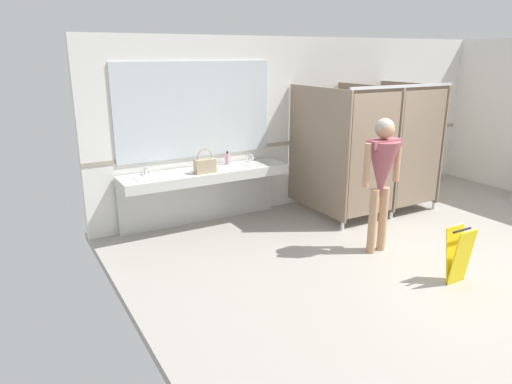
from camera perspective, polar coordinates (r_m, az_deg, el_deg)
name	(u,v)px	position (r m, az deg, el deg)	size (l,w,h in m)	color
ground_plane	(441,260)	(6.43, 21.80, -7.70)	(7.61, 6.13, 0.10)	#9E998E
wall_back	(313,121)	(8.01, 7.07, 8.60)	(7.61, 0.12, 2.72)	silver
wall_back_tile_band	(315,140)	(8.01, 7.26, 6.34)	(7.61, 0.01, 0.06)	#9E937F
vanity_counter	(204,184)	(6.86, -6.42, 1.03)	(2.48, 0.58, 0.97)	silver
mirror_panel	(196,110)	(6.85, -7.42, 9.97)	(2.38, 0.02, 1.36)	silver
bathroom_stalls	(374,146)	(7.58, 14.30, 5.48)	(1.99, 1.47, 2.04)	#84705B
person_standing	(382,169)	(5.95, 15.20, 2.77)	(0.60, 0.41, 1.73)	tan
handbag	(205,165)	(6.54, -6.28, 3.30)	(0.30, 0.13, 0.35)	tan
soap_dispenser	(227,159)	(7.04, -3.53, 4.11)	(0.07, 0.07, 0.20)	#D899B2
paper_cup	(202,169)	(6.58, -6.69, 2.79)	(0.07, 0.07, 0.10)	white
wet_floor_sign	(459,255)	(5.64, 23.61, -7.12)	(0.28, 0.19, 0.64)	yellow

